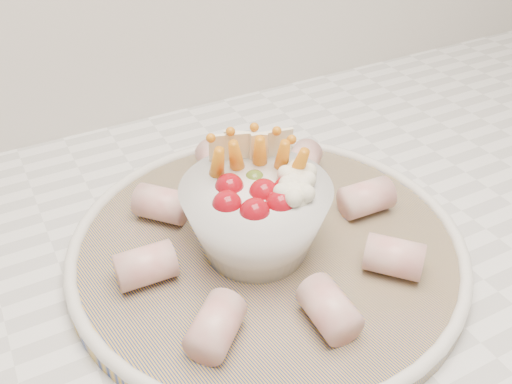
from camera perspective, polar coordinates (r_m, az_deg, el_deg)
serving_platter at (r=0.55m, az=1.14°, el=-5.34°), size 0.43×0.43×0.02m
veggie_bowl at (r=0.51m, az=0.13°, el=-2.11°), size 0.13×0.13×0.11m
cured_meat_rolls at (r=0.53m, az=1.06°, el=-3.63°), size 0.28×0.29×0.03m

